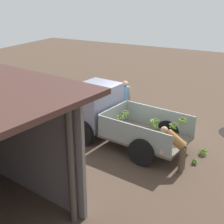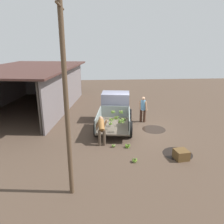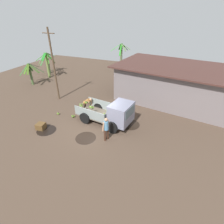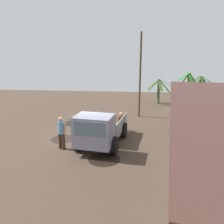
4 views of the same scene
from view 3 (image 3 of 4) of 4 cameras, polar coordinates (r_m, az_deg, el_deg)
name	(u,v)px [view 3 (image 3 of 4)]	position (r m, az deg, el deg)	size (l,w,h in m)	color
ground	(99,126)	(12.86, -4.22, -4.43)	(36.00, 36.00, 0.00)	#49382C
mud_patch_0	(46,130)	(13.18, -20.61, -5.61)	(1.35, 1.35, 0.01)	black
mud_patch_1	(86,138)	(11.79, -8.59, -8.38)	(1.37, 1.37, 0.01)	black
mud_patch_2	(130,124)	(13.00, 5.85, -4.06)	(1.45, 1.45, 0.01)	black
cargo_truck	(115,114)	(12.37, 1.04, -0.51)	(4.32, 2.46, 1.86)	brown
warehouse_shed	(184,77)	(16.61, 22.40, 10.58)	(11.46, 7.87, 3.17)	slate
utility_pole	(54,65)	(16.39, -18.52, 14.30)	(1.19, 0.15, 6.20)	#4E3A29
banana_palm_0	(48,62)	(25.17, -20.22, 15.05)	(1.96, 2.59, 2.65)	#668551
banana_palm_1	(137,64)	(23.82, 8.23, 15.20)	(2.41, 2.63, 2.34)	#4C5C38
banana_palm_3	(31,73)	(21.63, -25.04, 11.52)	(2.02, 2.58, 2.39)	#4A6136
banana_palm_4	(121,55)	(25.68, 3.01, 18.00)	(2.54, 2.33, 3.44)	#586544
banana_palm_5	(47,64)	(23.40, -20.37, 14.39)	(2.31, 2.30, 3.00)	olive
person_foreground_visitor	(106,128)	(11.01, -1.91, -5.24)	(0.40, 0.57, 1.64)	#3D2419
person_worker_loading	(87,103)	(14.32, -8.21, 2.85)	(0.79, 0.70, 1.31)	#4C3D2F
banana_bunch_on_ground_0	(79,113)	(14.47, -10.77, -0.20)	(0.20, 0.20, 0.17)	brown
banana_bunch_on_ground_1	(58,113)	(14.74, -17.17, -0.43)	(0.25, 0.24, 0.20)	#4B4330
banana_bunch_on_ground_2	(73,116)	(14.05, -12.57, -1.35)	(0.28, 0.27, 0.20)	brown
wooden_crate_0	(41,126)	(13.37, -22.20, -4.30)	(0.56, 0.56, 0.42)	brown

